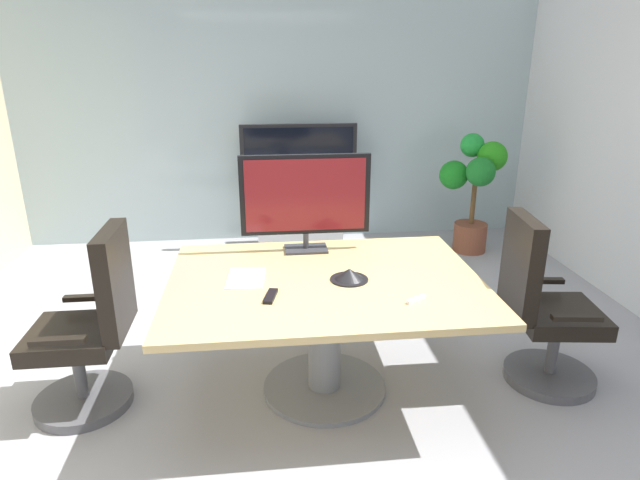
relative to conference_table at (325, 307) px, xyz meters
name	(u,v)px	position (x,y,z in m)	size (l,w,h in m)	color
ground_plane	(304,390)	(-0.13, -0.01, -0.57)	(7.06, 7.06, 0.00)	#99999E
wall_back_glass_partition	(279,116)	(-0.13, 3.02, 0.78)	(5.57, 0.10, 2.70)	#9EB2B7
conference_table	(325,307)	(0.00, 0.00, 0.00)	(1.80, 1.33, 0.75)	tan
office_chair_left	(91,336)	(-1.35, 0.00, -0.11)	(0.60, 0.57, 1.09)	#4C4C51
office_chair_right	(543,316)	(1.35, -0.05, -0.11)	(0.62, 0.60, 1.09)	#4C4C51
tv_monitor	(305,197)	(-0.07, 0.49, 0.54)	(0.84, 0.18, 0.64)	#333338
wall_display_unit	(299,206)	(0.05, 2.67, -0.13)	(1.20, 0.36, 1.31)	#B7BABC
potted_plant	(474,185)	(1.80, 2.26, 0.15)	(0.67, 0.55, 1.22)	brown
conference_phone	(349,275)	(0.14, -0.04, 0.21)	(0.22, 0.22, 0.07)	black
remote_control	(271,296)	(-0.32, -0.22, 0.19)	(0.05, 0.17, 0.02)	black
whiteboard_marker	(416,299)	(0.44, -0.35, 0.19)	(0.13, 0.02, 0.02)	silver
paper_notepad	(246,278)	(-0.46, 0.05, 0.19)	(0.21, 0.30, 0.01)	white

